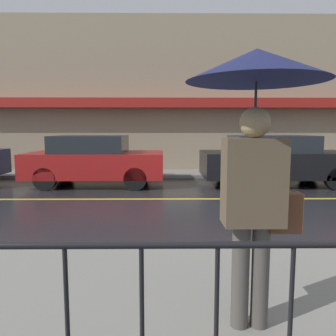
{
  "coord_description": "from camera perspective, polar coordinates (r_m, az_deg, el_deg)",
  "views": [
    {
      "loc": [
        -1.2,
        -7.6,
        1.64
      ],
      "look_at": [
        -1.14,
        -1.77,
        0.95
      ],
      "focal_mm": 35.0,
      "sensor_mm": 36.0,
      "label": 1
    }
  ],
  "objects": [
    {
      "name": "car_black",
      "position": [
        10.21,
        18.15,
        1.39
      ],
      "size": [
        4.38,
        1.93,
        1.46
      ],
      "color": "black",
      "rests_on": "ground_plane"
    },
    {
      "name": "lane_marking",
      "position": [
        7.87,
        8.21,
        -5.33
      ],
      "size": [
        25.2,
        0.12,
        0.01
      ],
      "color": "gold",
      "rests_on": "ground_plane"
    },
    {
      "name": "car_red",
      "position": [
        9.88,
        -12.59,
        1.38
      ],
      "size": [
        3.93,
        1.93,
        1.46
      ],
      "color": "maroon",
      "rests_on": "ground_plane"
    },
    {
      "name": "pedestrian",
      "position": [
        2.5,
        15.08,
        9.14
      ],
      "size": [
        1.03,
        1.03,
        2.11
      ],
      "rotation": [
        0.0,
        0.0,
        3.14
      ],
      "color": "#4C4742",
      "rests_on": "sidewalk_near"
    },
    {
      "name": "sidewalk_near",
      "position": [
        3.45,
        21.32,
        -21.21
      ],
      "size": [
        28.0,
        3.04,
        0.1
      ],
      "color": "gray",
      "rests_on": "ground_plane"
    },
    {
      "name": "ground_plane",
      "position": [
        7.87,
        8.21,
        -5.36
      ],
      "size": [
        80.0,
        80.0,
        0.0
      ],
      "primitive_type": "plane",
      "color": "black"
    },
    {
      "name": "building_storefront",
      "position": [
        12.73,
        4.92,
        12.42
      ],
      "size": [
        28.0,
        0.85,
        5.85
      ],
      "color": "gray",
      "rests_on": "ground_plane"
    },
    {
      "name": "sidewalk_far",
      "position": [
        11.85,
        5.21,
        -0.98
      ],
      "size": [
        28.0,
        1.62,
        0.1
      ],
      "color": "gray",
      "rests_on": "ground_plane"
    }
  ]
}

